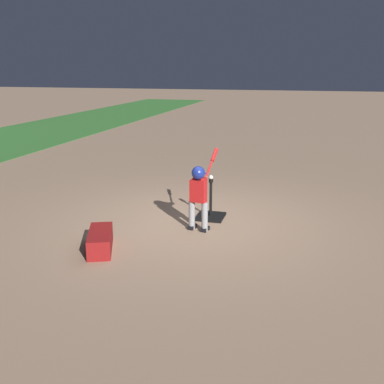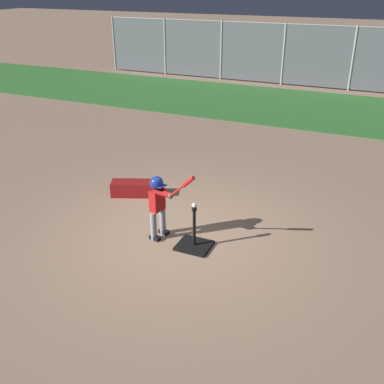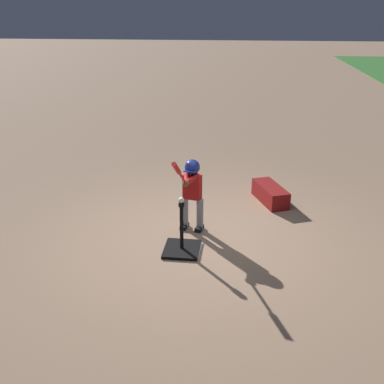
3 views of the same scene
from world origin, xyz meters
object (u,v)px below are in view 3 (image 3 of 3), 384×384
at_px(equipment_bag, 270,194).
at_px(batter_child, 192,187).
at_px(baseball, 181,200).
at_px(batting_tee, 182,245).

bearing_deg(equipment_bag, batter_child, -66.82).
height_order(batter_child, baseball, batter_child).
height_order(batting_tee, batter_child, batter_child).
distance_m(batter_child, equipment_bag, 1.75).
xyz_separation_m(batting_tee, batter_child, (-0.63, 0.05, 0.60)).
height_order(baseball, equipment_bag, baseball).
xyz_separation_m(batting_tee, baseball, (-0.00, 0.00, 0.65)).
xyz_separation_m(batting_tee, equipment_bag, (-1.81, 1.22, 0.06)).
distance_m(batting_tee, baseball, 0.65).
bearing_deg(batter_child, batting_tee, -4.83).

